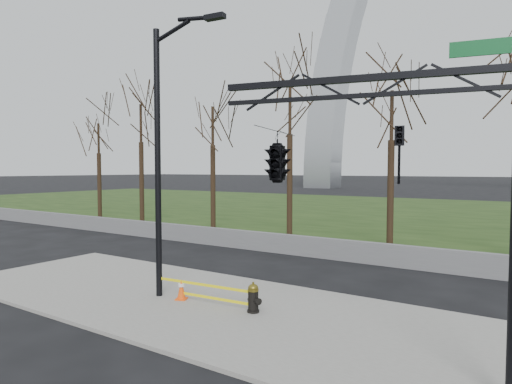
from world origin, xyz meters
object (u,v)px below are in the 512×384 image
Objects in this scene: fire_hydrant at (253,298)px; traffic_signal_mast at (317,156)px; traffic_cone at (181,289)px; street_light at (164,142)px.

traffic_signal_mast is (2.83, -2.19, 3.67)m from fire_hydrant.
fire_hydrant reaches higher than traffic_cone.
traffic_cone is 0.07× the size of street_light.
traffic_cone is 6.73m from traffic_signal_mast.
street_light reaches higher than traffic_cone.
fire_hydrant is at bearing 4.50° from traffic_cone.
fire_hydrant is 5.18m from street_light.
traffic_signal_mast is at bearing -25.58° from street_light.
traffic_cone is (-2.40, -0.19, -0.07)m from fire_hydrant.
street_light is at bearing -157.00° from fire_hydrant.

